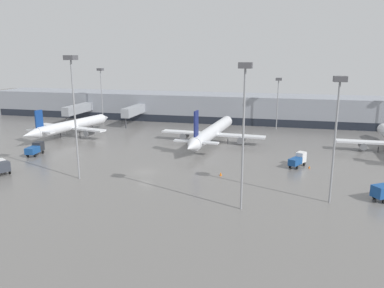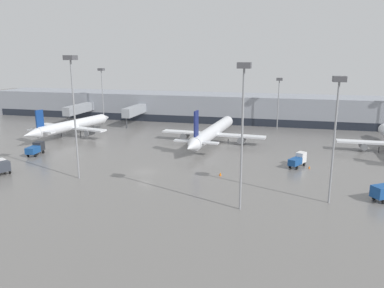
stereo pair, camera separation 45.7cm
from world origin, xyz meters
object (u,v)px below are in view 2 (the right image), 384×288
at_px(traffic_cone_2, 220,174).
at_px(apron_light_mast_0, 279,88).
at_px(parked_jet_1, 213,132).
at_px(apron_light_mast_2, 243,98).
at_px(traffic_cone_1, 309,167).
at_px(traffic_cone_0, 375,186).
at_px(service_truck_1, 298,160).
at_px(apron_light_mast_6, 102,79).
at_px(apron_light_mast_5, 72,85).
at_px(apron_light_mast_1, 337,105).
at_px(service_truck_3, 1,165).
at_px(parked_jet_0, 72,126).
at_px(service_truck_2, 36,148).

bearing_deg(traffic_cone_2, apron_light_mast_0, 79.88).
height_order(parked_jet_1, apron_light_mast_2, apron_light_mast_2).
bearing_deg(traffic_cone_1, apron_light_mast_0, 100.50).
xyz_separation_m(traffic_cone_0, apron_light_mast_2, (-21.10, -14.78, 15.91)).
bearing_deg(service_truck_1, apron_light_mast_0, 35.46).
bearing_deg(traffic_cone_1, service_truck_1, 162.97).
bearing_deg(traffic_cone_1, traffic_cone_0, -40.59).
xyz_separation_m(parked_jet_1, apron_light_mast_6, (-42.47, 22.64, 11.38)).
bearing_deg(apron_light_mast_5, traffic_cone_0, 8.74).
bearing_deg(traffic_cone_2, traffic_cone_0, -0.08).
bearing_deg(parked_jet_1, apron_light_mast_1, -140.68).
height_order(traffic_cone_0, apron_light_mast_5, apron_light_mast_5).
relative_size(parked_jet_1, service_truck_3, 8.03).
height_order(apron_light_mast_1, apron_light_mast_2, apron_light_mast_2).
bearing_deg(service_truck_1, service_truck_3, 136.23).
distance_m(apron_light_mast_1, apron_light_mast_6, 89.51).
height_order(parked_jet_0, apron_light_mast_5, apron_light_mast_5).
xyz_separation_m(parked_jet_1, apron_light_mast_1, (25.14, -36.00, 12.21)).
relative_size(service_truck_1, apron_light_mast_1, 0.27).
bearing_deg(service_truck_1, parked_jet_0, 104.07).
height_order(service_truck_1, traffic_cone_2, service_truck_1).
xyz_separation_m(service_truck_2, service_truck_3, (2.30, -13.39, 0.04)).
bearing_deg(service_truck_3, apron_light_mast_0, 80.99).
distance_m(traffic_cone_2, apron_light_mast_6, 71.28).
relative_size(apron_light_mast_0, apron_light_mast_2, 0.74).
xyz_separation_m(service_truck_3, apron_light_mast_0, (49.54, 58.14, 10.91)).
xyz_separation_m(service_truck_1, traffic_cone_2, (-14.12, -9.44, -1.17)).
relative_size(service_truck_1, service_truck_3, 1.05).
distance_m(service_truck_3, apron_light_mast_5, 22.16).
bearing_deg(apron_light_mast_1, parked_jet_0, 152.63).
bearing_deg(apron_light_mast_2, parked_jet_0, 142.79).
height_order(traffic_cone_2, apron_light_mast_5, apron_light_mast_5).
bearing_deg(service_truck_3, service_truck_1, 49.76).
bearing_deg(apron_light_mast_2, apron_light_mast_6, 130.38).
bearing_deg(service_truck_2, parked_jet_0, 2.86).
height_order(service_truck_2, traffic_cone_0, service_truck_2).
bearing_deg(traffic_cone_0, apron_light_mast_1, -132.68).
relative_size(service_truck_2, apron_light_mast_6, 0.29).
height_order(traffic_cone_1, apron_light_mast_6, apron_light_mast_6).
distance_m(service_truck_1, traffic_cone_1, 2.61).
bearing_deg(traffic_cone_1, service_truck_2, -176.05).
bearing_deg(apron_light_mast_5, service_truck_2, 145.46).
height_order(traffic_cone_1, apron_light_mast_2, apron_light_mast_2).
relative_size(service_truck_2, traffic_cone_1, 8.79).
relative_size(parked_jet_1, apron_light_mast_5, 1.82).
height_order(service_truck_1, traffic_cone_0, service_truck_1).
height_order(traffic_cone_2, apron_light_mast_0, apron_light_mast_0).
bearing_deg(apron_light_mast_6, traffic_cone_0, -33.20).
distance_m(service_truck_1, traffic_cone_0, 15.72).
xyz_separation_m(apron_light_mast_2, apron_light_mast_5, (-30.26, 6.89, 0.63)).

